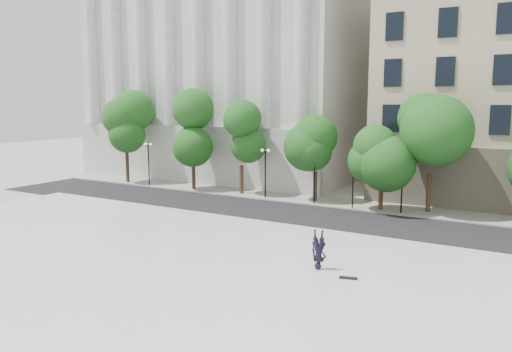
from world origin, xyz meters
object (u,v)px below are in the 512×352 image
(skateboard, at_px, (348,278))
(traffic_light_east, at_px, (354,164))
(person_lying, at_px, (319,264))
(traffic_light_west, at_px, (315,160))

(skateboard, bearing_deg, traffic_light_east, 93.16)
(traffic_light_east, distance_m, person_lying, 16.29)
(traffic_light_west, distance_m, skateboard, 18.63)
(traffic_light_west, relative_size, skateboard, 5.22)
(traffic_light_west, bearing_deg, traffic_light_east, 0.00)
(traffic_light_east, distance_m, skateboard, 17.31)
(traffic_light_east, xyz_separation_m, skateboard, (5.47, -16.13, -3.14))
(traffic_light_west, height_order, traffic_light_east, traffic_light_west)
(traffic_light_west, bearing_deg, person_lying, -65.69)
(traffic_light_west, xyz_separation_m, traffic_light_east, (3.27, 0.00, -0.13))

